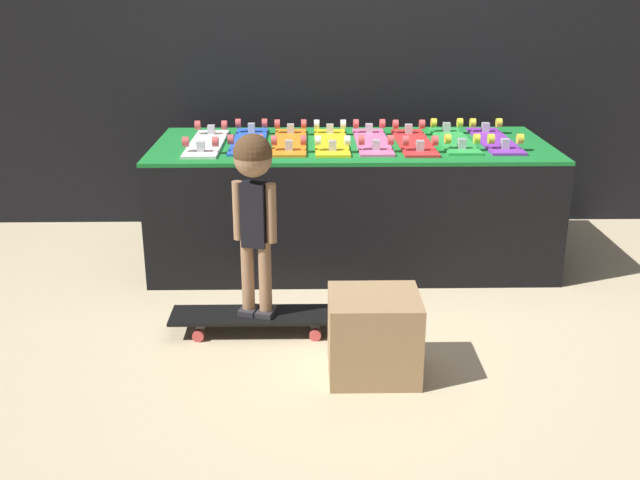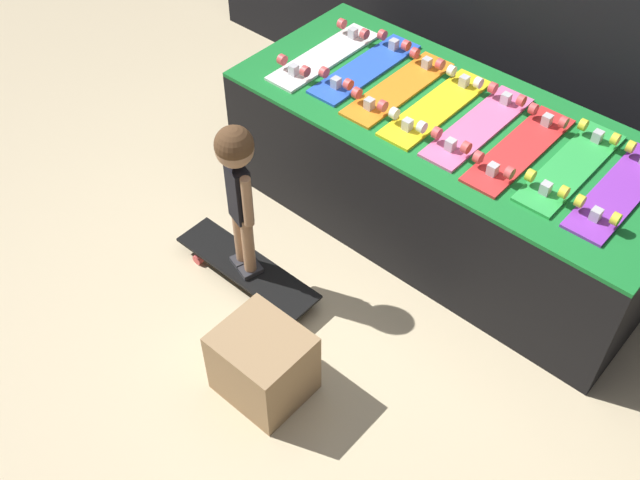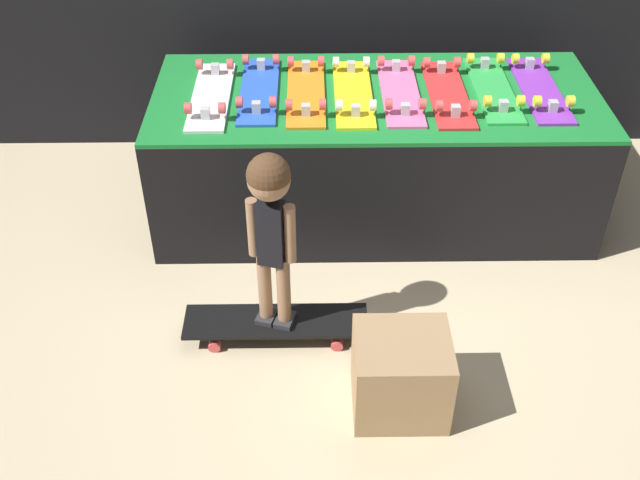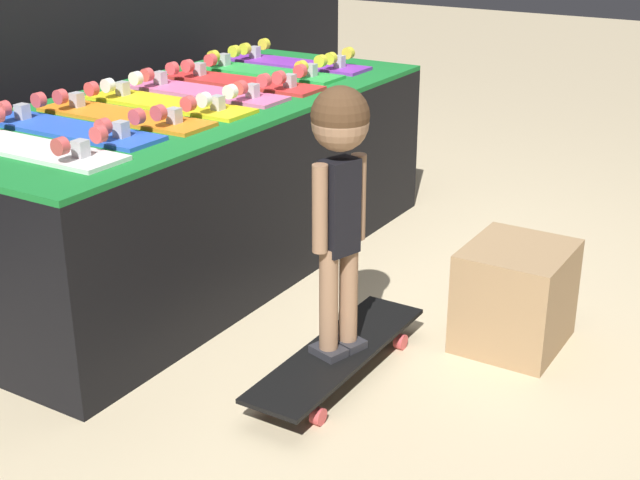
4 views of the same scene
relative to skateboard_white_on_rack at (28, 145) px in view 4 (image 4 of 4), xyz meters
name	(u,v)px [view 4 (image 4 of 4)]	position (x,y,z in m)	size (l,w,h in m)	color
ground_plane	(322,295)	(0.79, -0.58, -0.69)	(16.00, 16.00, 0.00)	beige
display_rack	(192,184)	(0.79, 0.03, -0.35)	(2.17, 0.93, 0.67)	black
skateboard_white_on_rack	(28,145)	(0.00, 0.00, 0.00)	(0.18, 0.69, 0.09)	white
skateboard_blue_on_rack	(71,126)	(0.23, 0.05, 0.00)	(0.18, 0.69, 0.09)	blue
skateboard_orange_on_rack	(124,113)	(0.45, 0.03, 0.00)	(0.18, 0.69, 0.09)	orange
skateboard_yellow_on_rack	(169,101)	(0.68, 0.02, 0.00)	(0.18, 0.69, 0.09)	yellow
skateboard_pink_on_rack	(205,90)	(0.91, 0.03, 0.00)	(0.18, 0.69, 0.09)	pink
skateboard_red_on_rack	(244,80)	(1.14, 0.01, 0.00)	(0.18, 0.69, 0.09)	red
skateboard_green_on_rack	(267,70)	(1.36, 0.05, 0.00)	(0.18, 0.69, 0.09)	green
skateboard_purple_on_rack	(296,61)	(1.59, 0.05, 0.00)	(0.18, 0.69, 0.09)	purple
skateboard_on_floor	(338,355)	(0.32, -0.93, -0.62)	(0.79, 0.21, 0.09)	black
child	(340,172)	(0.32, -0.93, -0.02)	(0.19, 0.17, 0.83)	#2D2D33
storage_box	(515,296)	(0.81, -1.31, -0.52)	(0.36, 0.32, 0.35)	#A37F56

